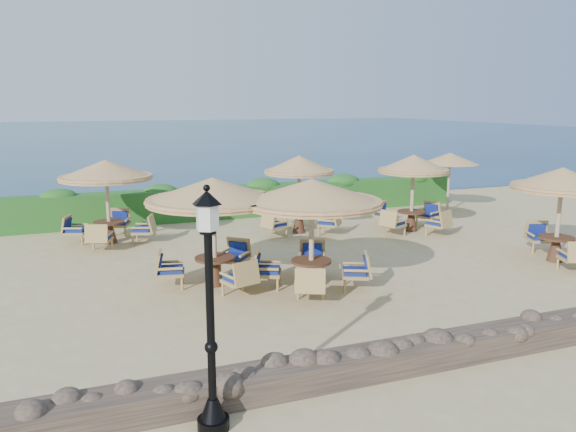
% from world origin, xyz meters
% --- Properties ---
extents(ground, '(120.00, 120.00, 0.00)m').
position_xyz_m(ground, '(0.00, 0.00, 0.00)').
color(ground, tan).
rests_on(ground, ground).
extents(sea, '(160.00, 160.00, 0.00)m').
position_xyz_m(sea, '(0.00, 70.00, 0.00)').
color(sea, '#0C2C4F').
rests_on(sea, ground).
extents(hedge, '(18.00, 0.90, 1.20)m').
position_xyz_m(hedge, '(0.00, 7.20, 0.60)').
color(hedge, '#1B5019').
rests_on(hedge, ground).
extents(stone_wall, '(15.00, 0.65, 0.44)m').
position_xyz_m(stone_wall, '(0.00, -6.20, 0.22)').
color(stone_wall, brown).
rests_on(stone_wall, ground).
extents(lamp_post, '(0.44, 0.44, 3.31)m').
position_xyz_m(lamp_post, '(-4.80, -6.80, 1.55)').
color(lamp_post, black).
rests_on(lamp_post, ground).
extents(extra_parasol, '(2.30, 2.30, 2.41)m').
position_xyz_m(extra_parasol, '(7.80, 5.20, 2.17)').
color(extra_parasol, tan).
rests_on(extra_parasol, ground).
extents(cafe_set_0, '(3.23, 3.23, 2.65)m').
position_xyz_m(cafe_set_0, '(-3.34, -0.75, 2.00)').
color(cafe_set_0, tan).
rests_on(cafe_set_0, ground).
extents(cafe_set_1, '(3.34, 3.34, 2.65)m').
position_xyz_m(cafe_set_1, '(-1.23, -1.80, 1.94)').
color(cafe_set_1, tan).
rests_on(cafe_set_1, ground).
extents(cafe_set_2, '(2.71, 2.86, 2.65)m').
position_xyz_m(cafe_set_2, '(6.12, -2.05, 1.99)').
color(cafe_set_2, tan).
rests_on(cafe_set_2, ground).
extents(cafe_set_3, '(2.88, 2.88, 2.65)m').
position_xyz_m(cafe_set_3, '(-5.49, 4.54, 1.84)').
color(cafe_set_3, tan).
rests_on(cafe_set_3, ground).
extents(cafe_set_4, '(2.73, 2.63, 2.65)m').
position_xyz_m(cafe_set_4, '(0.68, 3.78, 1.80)').
color(cafe_set_4, tan).
rests_on(cafe_set_4, ground).
extents(cafe_set_5, '(2.85, 2.85, 2.65)m').
position_xyz_m(cafe_set_5, '(4.43, 2.65, 1.71)').
color(cafe_set_5, tan).
rests_on(cafe_set_5, ground).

